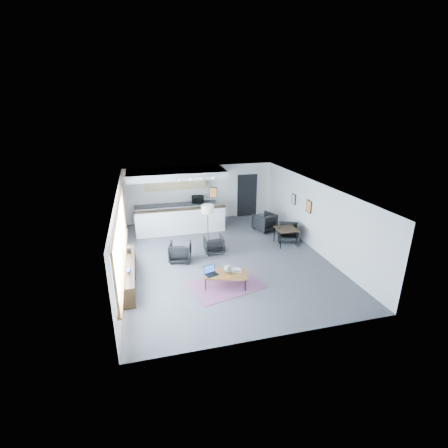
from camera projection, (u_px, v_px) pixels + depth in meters
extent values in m
cube|color=#47474A|center=(225.00, 257.00, 11.82)|extent=(7.00, 9.00, 0.01)
cube|color=white|center=(225.00, 188.00, 10.93)|extent=(7.00, 9.00, 0.01)
cube|color=silver|center=(201.00, 193.00, 15.48)|extent=(7.00, 0.01, 2.60)
cube|color=silver|center=(275.00, 290.00, 7.28)|extent=(7.00, 0.01, 2.60)
cube|color=silver|center=(121.00, 233.00, 10.55)|extent=(0.01, 9.00, 2.60)
cube|color=silver|center=(314.00, 216.00, 12.21)|extent=(0.01, 9.00, 2.60)
cube|color=#8CBFFF|center=(120.00, 237.00, 9.67)|extent=(0.02, 5.80, 1.55)
cube|color=brown|center=(124.00, 261.00, 9.95)|extent=(0.10, 5.95, 0.06)
cube|color=brown|center=(118.00, 212.00, 9.40)|extent=(0.06, 5.95, 0.06)
cube|color=brown|center=(115.00, 286.00, 7.03)|extent=(0.06, 0.06, 1.60)
cube|color=brown|center=(121.00, 237.00, 9.67)|extent=(0.06, 0.06, 1.60)
cube|color=brown|center=(123.00, 209.00, 12.31)|extent=(0.06, 0.06, 1.60)
cube|color=black|center=(129.00, 265.00, 9.92)|extent=(0.35, 3.00, 0.05)
cube|color=black|center=(130.00, 281.00, 10.11)|extent=(0.35, 3.00, 0.05)
cube|color=black|center=(129.00, 298.00, 8.70)|extent=(0.33, 0.04, 0.55)
cube|color=black|center=(130.00, 273.00, 10.02)|extent=(0.33, 0.04, 0.55)
cube|color=black|center=(130.00, 254.00, 11.34)|extent=(0.33, 0.04, 0.55)
cube|color=#3359A5|center=(130.00, 300.00, 8.89)|extent=(0.18, 0.04, 0.20)
cube|color=silver|center=(130.00, 297.00, 9.04)|extent=(0.18, 0.04, 0.22)
cube|color=maroon|center=(130.00, 293.00, 9.19)|extent=(0.18, 0.04, 0.24)
cube|color=black|center=(130.00, 291.00, 9.35)|extent=(0.18, 0.04, 0.20)
cube|color=#3359A5|center=(130.00, 287.00, 9.50)|extent=(0.18, 0.04, 0.22)
cube|color=silver|center=(130.00, 284.00, 9.65)|extent=(0.18, 0.04, 0.24)
cube|color=maroon|center=(130.00, 282.00, 9.81)|extent=(0.18, 0.04, 0.20)
cube|color=black|center=(130.00, 279.00, 9.97)|extent=(0.18, 0.04, 0.22)
cube|color=#3359A5|center=(130.00, 276.00, 10.12)|extent=(0.18, 0.03, 0.24)
cube|color=silver|center=(130.00, 274.00, 10.28)|extent=(0.18, 0.03, 0.20)
cube|color=maroon|center=(130.00, 271.00, 10.43)|extent=(0.18, 0.03, 0.22)
cube|color=black|center=(130.00, 269.00, 10.58)|extent=(0.18, 0.04, 0.24)
cube|color=black|center=(129.00, 251.00, 10.61)|extent=(0.14, 0.02, 0.18)
sphere|color=#264C99|center=(129.00, 271.00, 9.34)|extent=(0.14, 0.14, 0.14)
cube|color=white|center=(181.00, 222.00, 13.80)|extent=(3.80, 0.25, 1.10)
cube|color=black|center=(181.00, 209.00, 13.61)|extent=(3.85, 0.32, 0.04)
cube|color=white|center=(177.00, 214.00, 15.16)|extent=(3.80, 0.60, 0.90)
cube|color=#2D2D2D|center=(177.00, 204.00, 15.00)|extent=(3.82, 0.62, 0.04)
cube|color=tan|center=(175.00, 182.00, 14.78)|extent=(2.80, 0.35, 0.70)
cube|color=white|center=(177.00, 174.00, 13.97)|extent=(4.20, 1.80, 0.30)
cube|color=black|center=(213.00, 192.00, 13.74)|extent=(0.35, 0.03, 0.45)
cube|color=orange|center=(213.00, 193.00, 13.72)|extent=(0.30, 0.01, 0.40)
cube|color=black|center=(247.00, 195.00, 16.03)|extent=(1.00, 0.12, 2.10)
cube|color=white|center=(237.00, 196.00, 15.91)|extent=(0.06, 0.10, 2.10)
cube|color=white|center=(257.00, 194.00, 16.16)|extent=(0.06, 0.10, 2.10)
cube|color=white|center=(247.00, 174.00, 15.67)|extent=(1.10, 0.10, 0.06)
cube|color=silver|center=(196.00, 177.00, 12.81)|extent=(1.60, 0.04, 0.04)
cylinder|color=silver|center=(179.00, 180.00, 12.68)|extent=(0.07, 0.07, 0.09)
cylinder|color=silver|center=(191.00, 179.00, 12.79)|extent=(0.07, 0.07, 0.09)
cylinder|color=silver|center=(202.00, 179.00, 12.89)|extent=(0.07, 0.07, 0.09)
cylinder|color=silver|center=(213.00, 178.00, 13.00)|extent=(0.07, 0.07, 0.09)
cube|color=black|center=(309.00, 207.00, 12.48)|extent=(0.03, 0.38, 0.48)
cube|color=orange|center=(309.00, 207.00, 12.48)|extent=(0.00, 0.32, 0.42)
cube|color=black|center=(294.00, 199.00, 13.68)|extent=(0.03, 0.34, 0.44)
cube|color=#859FC5|center=(293.00, 199.00, 13.67)|extent=(0.00, 0.28, 0.38)
cube|color=#62324C|center=(226.00, 285.00, 9.96)|extent=(2.45, 1.96, 0.01)
cube|color=brown|center=(226.00, 274.00, 9.83)|extent=(1.42, 1.02, 0.05)
cube|color=black|center=(206.00, 285.00, 9.64)|extent=(0.04, 0.04, 0.37)
cube|color=black|center=(207.00, 275.00, 10.20)|extent=(0.04, 0.04, 0.37)
cube|color=black|center=(245.00, 285.00, 9.61)|extent=(0.04, 0.04, 0.37)
cube|color=black|center=(245.00, 276.00, 10.16)|extent=(0.04, 0.04, 0.37)
cube|color=black|center=(225.00, 280.00, 9.56)|extent=(1.18, 0.38, 0.03)
cube|color=black|center=(226.00, 270.00, 10.12)|extent=(1.18, 0.38, 0.03)
cube|color=black|center=(211.00, 275.00, 9.73)|extent=(0.43, 0.37, 0.02)
cube|color=black|center=(209.00, 269.00, 9.79)|extent=(0.37, 0.18, 0.24)
cube|color=blue|center=(209.00, 269.00, 9.78)|extent=(0.33, 0.15, 0.21)
sphere|color=gray|center=(228.00, 269.00, 9.82)|extent=(0.26, 0.26, 0.26)
cube|color=silver|center=(237.00, 271.00, 9.93)|extent=(0.30, 0.26, 0.03)
cube|color=#3359A5|center=(237.00, 270.00, 9.92)|extent=(0.27, 0.24, 0.03)
cube|color=silver|center=(237.00, 270.00, 9.90)|extent=(0.25, 0.22, 0.03)
cube|color=#E5590C|center=(228.00, 276.00, 9.64)|extent=(0.13, 0.13, 0.01)
imported|color=black|center=(180.00, 251.00, 11.44)|extent=(0.88, 0.85, 0.76)
imported|color=black|center=(214.00, 244.00, 12.11)|extent=(0.69, 0.64, 0.70)
cylinder|color=black|center=(208.00, 245.00, 12.86)|extent=(0.38, 0.38, 0.03)
cylinder|color=black|center=(208.00, 228.00, 12.61)|extent=(0.03, 0.03, 1.40)
cylinder|color=beige|center=(208.00, 209.00, 12.35)|extent=(0.62, 0.62, 0.31)
cube|color=black|center=(286.00, 229.00, 12.71)|extent=(0.83, 0.83, 0.04)
cylinder|color=black|center=(281.00, 241.00, 12.43)|extent=(0.04, 0.04, 0.63)
cylinder|color=black|center=(274.00, 234.00, 13.08)|extent=(0.04, 0.04, 0.63)
cylinder|color=black|center=(298.00, 240.00, 12.57)|extent=(0.04, 0.04, 0.63)
cylinder|color=black|center=(291.00, 233.00, 13.22)|extent=(0.04, 0.04, 0.63)
imported|color=black|center=(288.00, 233.00, 13.10)|extent=(0.88, 0.86, 0.70)
imported|color=black|center=(265.00, 222.00, 14.31)|extent=(0.90, 0.88, 0.72)
imported|color=black|center=(198.00, 199.00, 15.16)|extent=(0.60, 0.38, 0.38)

